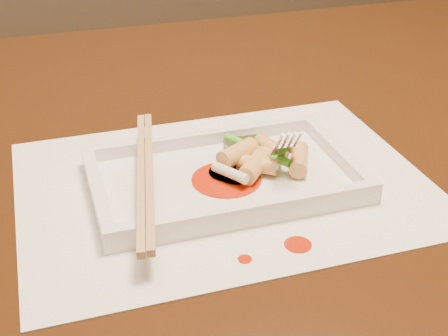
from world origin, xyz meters
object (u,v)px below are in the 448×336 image
object	(u,v)px
fork	(286,92)
table	(153,226)
plate_base	(224,180)
chopstick_a	(141,174)
placemat	(224,184)

from	to	relation	value
fork	table	bearing A→B (deg)	149.02
table	plate_base	world-z (taller)	plate_base
table	fork	size ratio (longest dim) A/B	10.00
table	plate_base	size ratio (longest dim) A/B	5.38
chopstick_a	placemat	bearing A→B (deg)	0.00
chopstick_a	plate_base	bearing A→B (deg)	0.00
table	placemat	size ratio (longest dim) A/B	3.50
chopstick_a	fork	bearing A→B (deg)	6.75
plate_base	placemat	bearing A→B (deg)	45.00
table	placemat	bearing A→B (deg)	-58.71
plate_base	table	bearing A→B (deg)	121.29
plate_base	fork	world-z (taller)	fork
table	chopstick_a	size ratio (longest dim) A/B	5.64
placemat	plate_base	distance (m)	0.00
chopstick_a	fork	distance (m)	0.16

